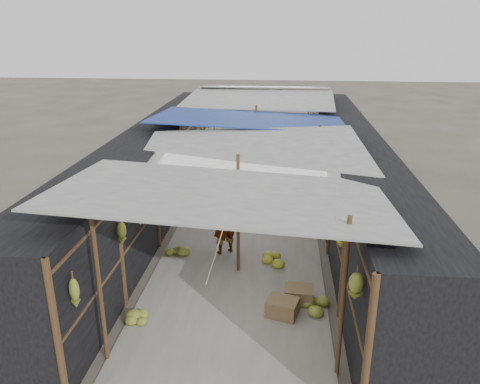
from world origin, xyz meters
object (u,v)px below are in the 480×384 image
(black_basin, at_px, (282,172))
(vendor_elderly, at_px, (224,223))
(shopper_blue, at_px, (223,194))
(vendor_seated, at_px, (280,212))
(crate_near, at_px, (282,308))

(black_basin, distance_m, vendor_elderly, 6.34)
(shopper_blue, relative_size, vendor_seated, 1.41)
(vendor_elderly, distance_m, shopper_blue, 2.05)
(vendor_elderly, bearing_deg, crate_near, 84.87)
(crate_near, distance_m, shopper_blue, 4.73)
(black_basin, relative_size, vendor_elderly, 0.38)
(vendor_elderly, height_order, vendor_seated, vendor_elderly)
(shopper_blue, bearing_deg, black_basin, 50.13)
(vendor_seated, bearing_deg, vendor_elderly, -67.58)
(black_basin, bearing_deg, crate_near, -89.46)
(shopper_blue, bearing_deg, vendor_seated, -41.07)
(vendor_elderly, bearing_deg, black_basin, -136.59)
(crate_near, xyz_separation_m, shopper_blue, (-1.65, 4.40, 0.55))
(vendor_seated, bearing_deg, shopper_blue, -137.50)
(black_basin, distance_m, vendor_seated, 4.79)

